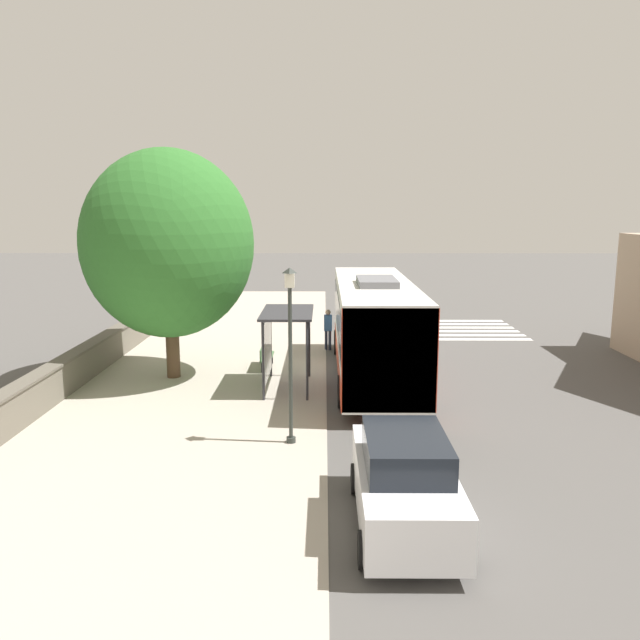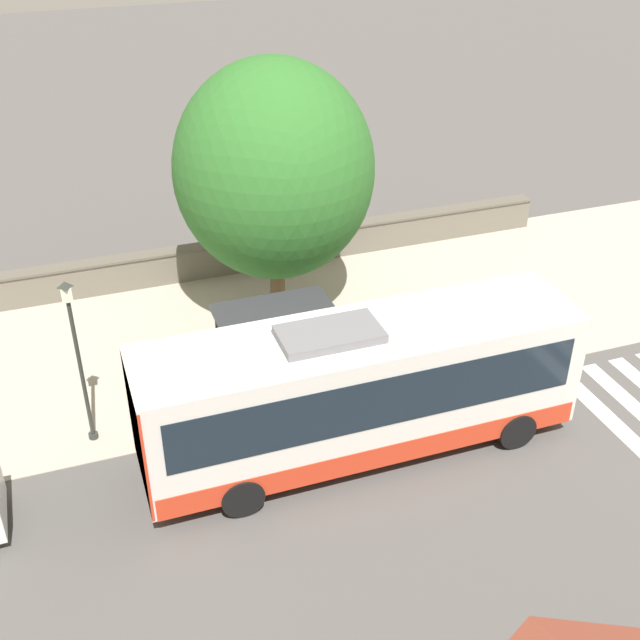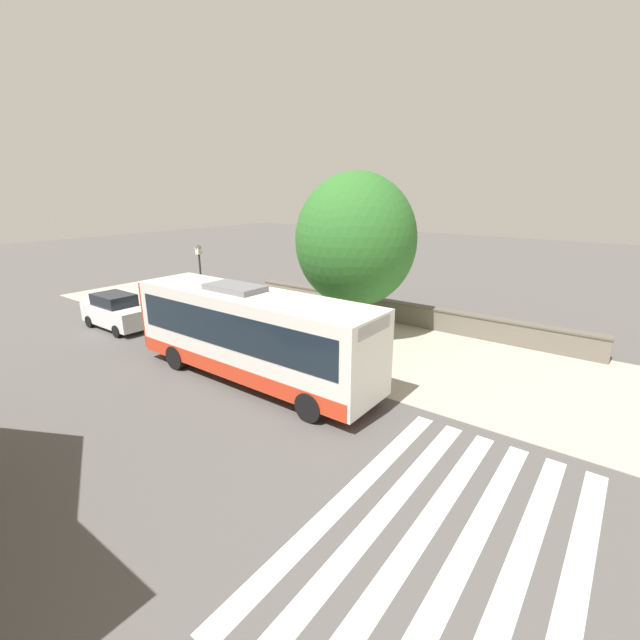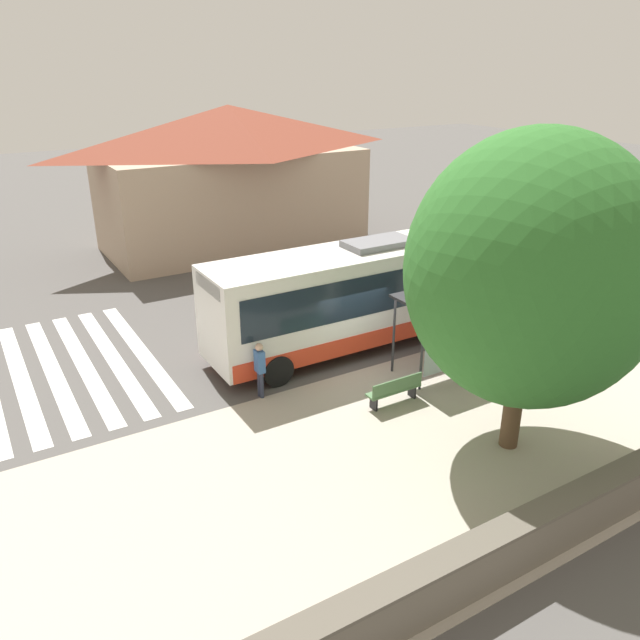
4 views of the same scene
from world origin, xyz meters
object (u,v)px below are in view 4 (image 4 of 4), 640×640
Objects in this scene: bus at (358,294)px; bus_shelter at (448,309)px; shade_tree at (532,271)px; parked_car_behind_bus at (566,273)px; pedestrian at (260,366)px; street_lamp_near at (548,263)px; bench at (395,390)px.

bus reaches higher than bus_shelter.
shade_tree reaches higher than parked_car_behind_bus.
shade_tree is (-5.55, -4.41, 3.72)m from pedestrian.
street_lamp_near is at bearing -112.82° from bus.
shade_tree is (-4.00, 1.31, 2.58)m from bus_shelter.
pedestrian is 0.38× the size of street_lamp_near.
shade_tree is at bearing -158.03° from bench.
bus_shelter is at bearing -158.77° from bus.
pedestrian is at bearing 52.85° from bench.
bus is 2.34× the size of street_lamp_near.
bus_shelter is at bearing 107.41° from parked_car_behind_bus.
bus_shelter reaches higher than pedestrian.
bus is 6.77m from street_lamp_near.
bench is 8.00m from street_lamp_near.
street_lamp_near reaches higher than bus_shelter.
pedestrian is 1.01× the size of bench.
street_lamp_near is 5.18m from parked_car_behind_bus.
bench is 0.38× the size of street_lamp_near.
parked_car_behind_bus is at bearing -91.32° from bus.
street_lamp_near is (-2.61, -6.20, 0.79)m from bus.
pedestrian is at bearing 95.17° from parked_car_behind_bus.
street_lamp_near is (0.53, -4.98, 0.53)m from bus_shelter.
bus is 10.50m from parked_car_behind_bus.
shade_tree reaches higher than street_lamp_near.
bus is 7.69m from shade_tree.
shade_tree is at bearing 123.20° from parked_car_behind_bus.
street_lamp_near reaches higher than pedestrian.
shade_tree is at bearing 161.92° from bus_shelter.
street_lamp_near is (-1.01, -10.69, 1.66)m from pedestrian.
parked_car_behind_bus is (2.90, -9.24, -1.25)m from bus_shelter.
street_lamp_near is 8.02m from shade_tree.
street_lamp_near is at bearing -79.86° from bench.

